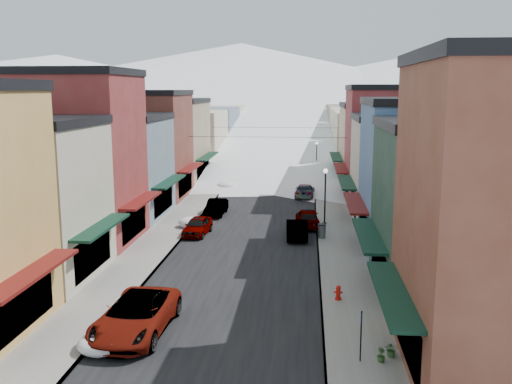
% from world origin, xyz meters
% --- Properties ---
extents(road, '(10.00, 160.00, 0.01)m').
position_xyz_m(road, '(0.00, 60.00, 0.01)').
color(road, black).
rests_on(road, ground).
extents(sidewalk_left, '(3.20, 160.00, 0.15)m').
position_xyz_m(sidewalk_left, '(-6.60, 60.00, 0.07)').
color(sidewalk_left, gray).
rests_on(sidewalk_left, ground).
extents(sidewalk_right, '(3.20, 160.00, 0.15)m').
position_xyz_m(sidewalk_right, '(6.60, 60.00, 0.07)').
color(sidewalk_right, gray).
rests_on(sidewalk_right, ground).
extents(curb_left, '(0.10, 160.00, 0.15)m').
position_xyz_m(curb_left, '(-5.05, 60.00, 0.07)').
color(curb_left, slate).
rests_on(curb_left, ground).
extents(curb_right, '(0.10, 160.00, 0.15)m').
position_xyz_m(curb_right, '(5.05, 60.00, 0.07)').
color(curb_right, slate).
rests_on(curb_right, ground).
extents(bldg_l_cream, '(11.30, 8.20, 9.50)m').
position_xyz_m(bldg_l_cream, '(-13.19, 12.50, 4.76)').
color(bldg_l_cream, '#BCB497').
rests_on(bldg_l_cream, ground).
extents(bldg_l_brick_near, '(12.30, 8.20, 12.50)m').
position_xyz_m(bldg_l_brick_near, '(-13.69, 20.50, 6.26)').
color(bldg_l_brick_near, maroon).
rests_on(bldg_l_brick_near, ground).
extents(bldg_l_grayblue, '(11.30, 9.20, 9.00)m').
position_xyz_m(bldg_l_grayblue, '(-13.19, 29.00, 4.51)').
color(bldg_l_grayblue, slate).
rests_on(bldg_l_grayblue, ground).
extents(bldg_l_brick_far, '(13.30, 9.20, 11.00)m').
position_xyz_m(bldg_l_brick_far, '(-14.19, 38.00, 5.51)').
color(bldg_l_brick_far, maroon).
rests_on(bldg_l_brick_far, ground).
extents(bldg_l_tan, '(11.30, 11.20, 10.00)m').
position_xyz_m(bldg_l_tan, '(-13.19, 48.00, 5.01)').
color(bldg_l_tan, '#937C61').
rests_on(bldg_l_tan, ground).
extents(bldg_r_green, '(11.30, 9.20, 9.50)m').
position_xyz_m(bldg_r_green, '(13.19, 12.00, 4.76)').
color(bldg_r_green, '#1A3628').
rests_on(bldg_r_green, ground).
extents(bldg_r_blue, '(11.30, 9.20, 10.50)m').
position_xyz_m(bldg_r_blue, '(13.19, 21.00, 5.26)').
color(bldg_r_blue, '#426897').
rests_on(bldg_r_blue, ground).
extents(bldg_r_cream, '(12.30, 9.20, 9.00)m').
position_xyz_m(bldg_r_cream, '(13.69, 30.00, 4.51)').
color(bldg_r_cream, beige).
rests_on(bldg_r_cream, ground).
extents(bldg_r_brick_far, '(13.30, 9.20, 11.50)m').
position_xyz_m(bldg_r_brick_far, '(14.19, 39.00, 5.76)').
color(bldg_r_brick_far, maroon).
rests_on(bldg_r_brick_far, ground).
extents(bldg_r_tan, '(11.30, 11.20, 9.50)m').
position_xyz_m(bldg_r_tan, '(13.19, 49.00, 4.76)').
color(bldg_r_tan, tan).
rests_on(bldg_r_tan, ground).
extents(distant_blocks, '(34.00, 55.00, 8.00)m').
position_xyz_m(distant_blocks, '(0.00, 83.00, 4.00)').
color(distant_blocks, gray).
rests_on(distant_blocks, ground).
extents(mountain_ridge, '(670.00, 340.00, 34.00)m').
position_xyz_m(mountain_ridge, '(-19.47, 277.18, 14.36)').
color(mountain_ridge, silver).
rests_on(mountain_ridge, ground).
extents(overhead_cables, '(16.40, 15.04, 0.04)m').
position_xyz_m(overhead_cables, '(0.00, 47.50, 6.20)').
color(overhead_cables, black).
rests_on(overhead_cables, ground).
extents(car_white_suv, '(3.16, 6.39, 1.74)m').
position_xyz_m(car_white_suv, '(-3.50, 5.34, 0.87)').
color(car_white_suv, silver).
rests_on(car_white_suv, ground).
extents(car_silver_sedan, '(2.01, 4.23, 1.40)m').
position_xyz_m(car_silver_sedan, '(-4.14, 23.39, 0.70)').
color(car_silver_sedan, gray).
rests_on(car_silver_sedan, ground).
extents(car_dark_hatch, '(1.65, 4.31, 1.40)m').
position_xyz_m(car_dark_hatch, '(-3.81, 30.45, 0.70)').
color(car_dark_hatch, black).
rests_on(car_dark_hatch, ground).
extents(car_silver_wagon, '(2.45, 5.52, 1.57)m').
position_xyz_m(car_silver_wagon, '(-3.50, 51.16, 0.79)').
color(car_silver_wagon, '#9C9FA4').
rests_on(car_silver_wagon, ground).
extents(car_green_sedan, '(1.75, 4.51, 1.46)m').
position_xyz_m(car_green_sedan, '(3.50, 23.08, 0.73)').
color(car_green_sedan, black).
rests_on(car_green_sedan, ground).
extents(car_gray_suv, '(2.13, 4.62, 1.53)m').
position_xyz_m(car_gray_suv, '(4.30, 26.77, 0.77)').
color(car_gray_suv, gray).
rests_on(car_gray_suv, ground).
extents(car_black_sedan, '(2.19, 4.81, 1.36)m').
position_xyz_m(car_black_sedan, '(4.00, 39.81, 0.68)').
color(car_black_sedan, black).
rests_on(car_black_sedan, ground).
extents(car_lane_silver, '(2.39, 4.65, 1.51)m').
position_xyz_m(car_lane_silver, '(-1.50, 57.94, 0.76)').
color(car_lane_silver, '#A1A2A9').
rests_on(car_lane_silver, ground).
extents(car_lane_white, '(2.89, 5.47, 1.47)m').
position_xyz_m(car_lane_white, '(1.84, 71.82, 0.73)').
color(car_lane_white, white).
rests_on(car_lane_white, ground).
extents(fire_hydrant, '(0.46, 0.35, 0.78)m').
position_xyz_m(fire_hydrant, '(5.93, 10.08, 0.51)').
color(fire_hydrant, red).
rests_on(fire_hydrant, sidewalk_right).
extents(parking_sign, '(0.06, 0.29, 2.16)m').
position_xyz_m(parking_sign, '(6.47, 3.21, 1.41)').
color(parking_sign, black).
rests_on(parking_sign, sidewalk_right).
extents(trash_can, '(0.62, 0.62, 1.06)m').
position_xyz_m(trash_can, '(5.36, 22.75, 0.69)').
color(trash_can, '#5C5E61').
rests_on(trash_can, sidewalk_right).
extents(streetlamp_near, '(0.38, 0.38, 4.58)m').
position_xyz_m(streetlamp_near, '(5.70, 27.33, 3.04)').
color(streetlamp_near, black).
rests_on(streetlamp_near, sidewalk_right).
extents(streetlamp_far, '(0.35, 0.35, 4.26)m').
position_xyz_m(streetlamp_far, '(5.40, 55.00, 2.84)').
color(streetlamp_far, black).
rests_on(streetlamp_far, sidewalk_right).
extents(planter_near, '(0.58, 0.51, 0.63)m').
position_xyz_m(planter_near, '(7.80, 3.73, 0.46)').
color(planter_near, '#356B30').
rests_on(planter_near, sidewalk_right).
extents(planter_far, '(0.47, 0.47, 0.59)m').
position_xyz_m(planter_far, '(7.30, 3.22, 0.45)').
color(planter_far, '#345828').
rests_on(planter_far, sidewalk_right).
extents(snow_pile_near, '(2.10, 2.50, 0.89)m').
position_xyz_m(snow_pile_near, '(-4.31, 3.27, 0.43)').
color(snow_pile_near, white).
rests_on(snow_pile_near, ground).
extents(snow_pile_mid, '(2.29, 2.61, 0.97)m').
position_xyz_m(snow_pile_mid, '(-4.88, 25.36, 0.46)').
color(snow_pile_mid, white).
rests_on(snow_pile_mid, ground).
extents(snow_pile_far, '(2.22, 2.57, 0.94)m').
position_xyz_m(snow_pile_far, '(-4.68, 43.31, 0.45)').
color(snow_pile_far, white).
rests_on(snow_pile_far, ground).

